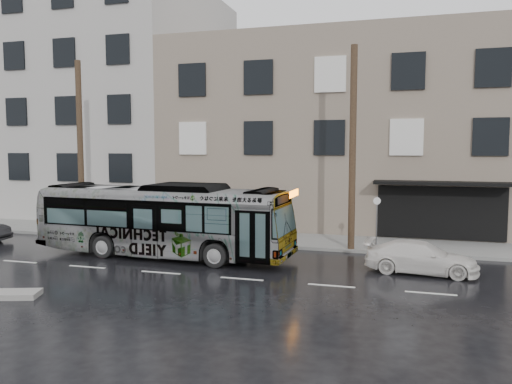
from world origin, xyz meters
TOP-DOWN VIEW (x-y plane):
  - ground at (0.00, 0.00)m, footprint 120.00×120.00m
  - sidewalk at (0.00, 4.90)m, footprint 90.00×3.60m
  - building_taupe at (5.00, 12.70)m, footprint 20.00×12.00m
  - building_grey at (-18.00, 14.20)m, footprint 26.00×15.00m
  - utility_pole_front at (6.50, 3.30)m, footprint 0.30×0.30m
  - utility_pole_rear at (-7.50, 3.30)m, footprint 0.30×0.30m
  - sign_post at (7.60, 3.30)m, footprint 0.06×0.06m
  - bus at (-1.23, 0.12)m, footprint 11.47×3.26m
  - white_sedan at (9.38, 0.19)m, footprint 4.21×2.00m
  - slush_pile at (-3.14, -6.63)m, footprint 1.96×1.33m

SIDE VIEW (x-z plane):
  - ground at x=0.00m, z-range 0.00..0.00m
  - sidewalk at x=0.00m, z-range 0.00..0.15m
  - slush_pile at x=-3.14m, z-range 0.00..0.18m
  - white_sedan at x=9.38m, z-range 0.00..1.19m
  - sign_post at x=7.60m, z-range 0.15..2.55m
  - bus at x=-1.23m, z-range 0.00..3.16m
  - utility_pole_front at x=6.50m, z-range 0.15..9.15m
  - utility_pole_rear at x=-7.50m, z-range 0.15..9.15m
  - building_taupe at x=5.00m, z-range 0.00..11.00m
  - building_grey at x=-18.00m, z-range 0.00..16.00m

